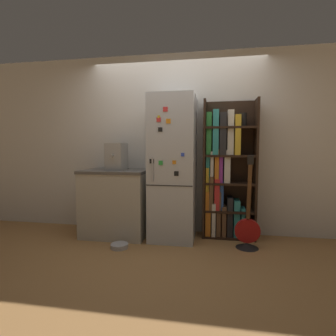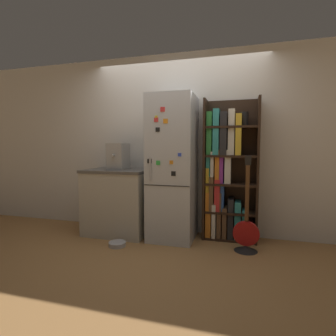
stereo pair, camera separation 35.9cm
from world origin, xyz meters
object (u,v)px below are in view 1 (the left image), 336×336
(refrigerator, at_px, (173,168))
(bookshelf, at_px, (224,175))
(espresso_machine, at_px, (117,157))
(guitar, at_px, (247,235))
(pet_bowl, at_px, (119,246))

(refrigerator, bearing_deg, bookshelf, 14.50)
(espresso_machine, bearing_deg, guitar, -6.23)
(refrigerator, bearing_deg, pet_bowl, -140.41)
(guitar, distance_m, pet_bowl, 1.60)
(pet_bowl, bearing_deg, refrigerator, 39.59)
(refrigerator, relative_size, espresso_machine, 5.21)
(bookshelf, relative_size, pet_bowl, 8.62)
(guitar, relative_size, pet_bowl, 5.28)
(bookshelf, height_order, espresso_machine, bookshelf)
(bookshelf, height_order, guitar, bookshelf)
(refrigerator, relative_size, guitar, 1.67)
(refrigerator, height_order, pet_bowl, refrigerator)
(guitar, bearing_deg, bookshelf, 125.24)
(refrigerator, distance_m, bookshelf, 0.72)
(refrigerator, xyz_separation_m, pet_bowl, (-0.60, -0.49, -0.94))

